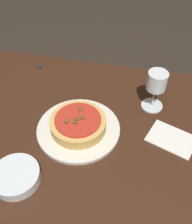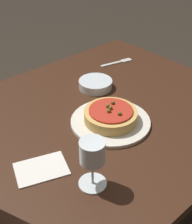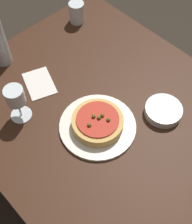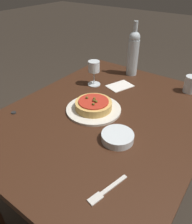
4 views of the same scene
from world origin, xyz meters
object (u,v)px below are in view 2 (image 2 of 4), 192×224
Objects in this scene: side_bowl at (96,84)px; pizza at (111,115)px; fork at (118,62)px; wine_glass at (92,155)px; dining_table at (94,136)px; dinner_plate at (110,122)px.

pizza is at bearing -119.80° from side_bowl.
side_bowl is 0.26m from fork.
wine_glass reaches higher than side_bowl.
pizza is 1.14× the size of fork.
wine_glass is at bearing -132.43° from dining_table.
side_bowl reaches higher than dining_table.
fork is at bearing 23.19° from side_bowl.
fork reaches higher than dining_table.
pizza is at bearing 36.06° from wine_glass.
dinner_plate is at bearing 177.14° from pizza.
wine_glass reaches higher than dining_table.
wine_glass is (-0.23, -0.17, 0.07)m from pizza.
wine_glass is 0.77m from fork.
side_bowl is (0.12, 0.22, 0.01)m from dinner_plate.
side_bowl is at bearing 60.20° from pizza.
side_bowl is (0.12, 0.22, -0.02)m from pizza.
wine_glass is 0.53m from side_bowl.
dining_table is 0.38m from wine_glass.
dinner_plate is 0.48m from fork.
wine_glass reaches higher than dinner_plate.
wine_glass is at bearing -132.73° from side_bowl.
pizza is at bearing -78.02° from dining_table.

